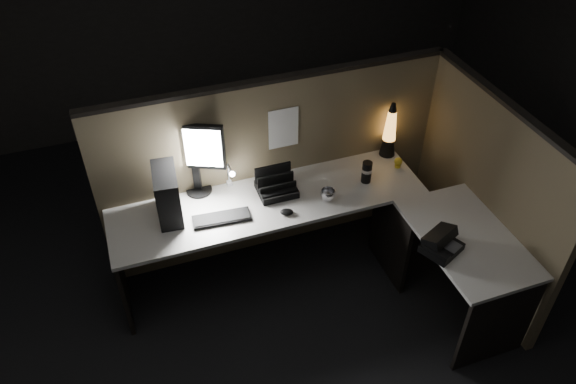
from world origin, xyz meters
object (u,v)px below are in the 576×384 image
object	(u,v)px
pc_tower	(167,194)
keyboard	(222,218)
desk_phone	(440,243)
monitor	(194,152)
lava_lamp	(389,134)

from	to	relation	value
pc_tower	keyboard	bearing A→B (deg)	-22.36
pc_tower	desk_phone	bearing A→B (deg)	-25.03
monitor	keyboard	size ratio (longest dim) A/B	1.42
pc_tower	lava_lamp	size ratio (longest dim) A/B	0.79
lava_lamp	monitor	bearing A→B (deg)	177.66
pc_tower	desk_phone	world-z (taller)	pc_tower
desk_phone	lava_lamp	bearing A→B (deg)	56.47
pc_tower	monitor	bearing A→B (deg)	44.47
monitor	desk_phone	size ratio (longest dim) A/B	1.89
monitor	pc_tower	bearing A→B (deg)	-116.32
desk_phone	pc_tower	bearing A→B (deg)	125.13
lava_lamp	desk_phone	xyz separation A→B (m)	(-0.16, -1.07, -0.14)
lava_lamp	desk_phone	world-z (taller)	lava_lamp
pc_tower	monitor	world-z (taller)	monitor
pc_tower	lava_lamp	distance (m)	1.77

